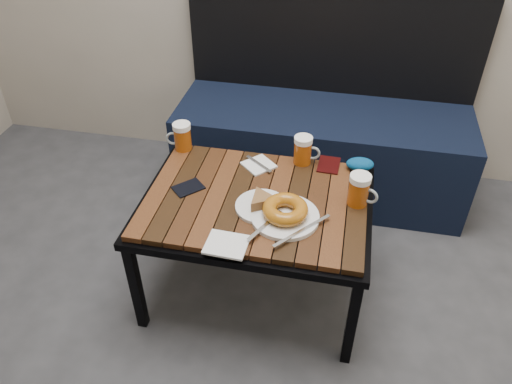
% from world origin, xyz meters
% --- Properties ---
extents(bench, '(1.40, 0.50, 0.95)m').
position_xyz_m(bench, '(-0.05, 1.76, 0.27)').
color(bench, black).
rests_on(bench, ground).
extents(cafe_table, '(0.84, 0.62, 0.47)m').
position_xyz_m(cafe_table, '(-0.23, 1.01, 0.43)').
color(cafe_table, black).
rests_on(cafe_table, ground).
extents(beer_mug_left, '(0.11, 0.08, 0.12)m').
position_xyz_m(beer_mug_left, '(-0.59, 1.27, 0.53)').
color(beer_mug_left, '#A0460C').
rests_on(beer_mug_left, cafe_table).
extents(beer_mug_centre, '(0.11, 0.07, 0.12)m').
position_xyz_m(beer_mug_centre, '(-0.09, 1.27, 0.53)').
color(beer_mug_centre, '#A0460C').
rests_on(beer_mug_centre, cafe_table).
extents(beer_mug_right, '(0.12, 0.09, 0.12)m').
position_xyz_m(beer_mug_right, '(0.14, 1.05, 0.53)').
color(beer_mug_right, '#A0460C').
rests_on(beer_mug_right, cafe_table).
extents(plate_pie, '(0.19, 0.19, 0.05)m').
position_xyz_m(plate_pie, '(-0.19, 0.96, 0.49)').
color(plate_pie, white).
rests_on(plate_pie, cafe_table).
extents(plate_bagel, '(0.27, 0.29, 0.07)m').
position_xyz_m(plate_bagel, '(-0.11, 0.92, 0.50)').
color(plate_bagel, white).
rests_on(plate_bagel, cafe_table).
extents(napkin_left, '(0.15, 0.15, 0.01)m').
position_xyz_m(napkin_left, '(-0.26, 1.21, 0.48)').
color(napkin_left, white).
rests_on(napkin_left, cafe_table).
extents(napkin_right, '(0.14, 0.12, 0.01)m').
position_xyz_m(napkin_right, '(-0.27, 0.75, 0.48)').
color(napkin_right, white).
rests_on(napkin_right, cafe_table).
extents(passport_navy, '(0.13, 0.13, 0.01)m').
position_xyz_m(passport_navy, '(-0.48, 1.02, 0.47)').
color(passport_navy, black).
rests_on(passport_navy, cafe_table).
extents(passport_burgundy, '(0.09, 0.12, 0.01)m').
position_xyz_m(passport_burgundy, '(0.01, 1.27, 0.47)').
color(passport_burgundy, black).
rests_on(passport_burgundy, cafe_table).
extents(knit_pouch, '(0.12, 0.08, 0.05)m').
position_xyz_m(knit_pouch, '(0.13, 1.27, 0.50)').
color(knit_pouch, navy).
rests_on(knit_pouch, cafe_table).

